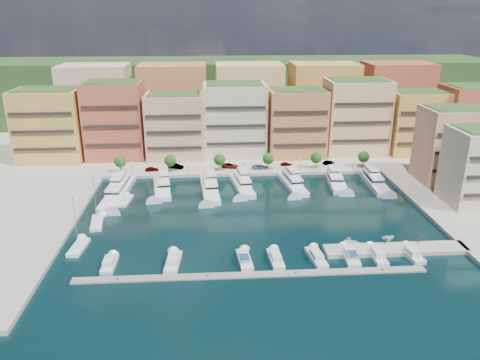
# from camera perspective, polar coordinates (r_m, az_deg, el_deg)

# --- Properties ---
(ground) EXTENTS (400.00, 400.00, 0.00)m
(ground) POSITION_cam_1_polar(r_m,az_deg,el_deg) (123.60, 1.60, -4.22)
(ground) COLOR black
(ground) RESTS_ON ground
(north_quay) EXTENTS (220.00, 64.00, 2.00)m
(north_quay) POSITION_cam_1_polar(r_m,az_deg,el_deg) (181.74, -0.19, 3.82)
(north_quay) COLOR #9E998E
(north_quay) RESTS_ON ground
(hillside) EXTENTS (240.00, 40.00, 58.00)m
(hillside) POSITION_cam_1_polar(r_m,az_deg,el_deg) (228.15, -0.94, 7.19)
(hillside) COLOR #213C18
(hillside) RESTS_ON ground
(south_pontoon) EXTENTS (72.00, 2.20, 0.35)m
(south_pontoon) POSITION_cam_1_polar(r_m,az_deg,el_deg) (96.91, 1.45, -11.56)
(south_pontoon) COLOR gray
(south_pontoon) RESTS_ON ground
(finger_pier) EXTENTS (32.00, 5.00, 2.00)m
(finger_pier) POSITION_cam_1_polar(r_m,az_deg,el_deg) (111.23, 18.44, -8.24)
(finger_pier) COLOR #9E998E
(finger_pier) RESTS_ON ground
(apartment_0) EXTENTS (22.00, 16.50, 24.80)m
(apartment_0) POSITION_cam_1_polar(r_m,az_deg,el_deg) (175.35, -22.13, 6.23)
(apartment_0) COLOR #E8AA55
(apartment_0) RESTS_ON north_quay
(apartment_1) EXTENTS (20.00, 16.50, 26.80)m
(apartment_1) POSITION_cam_1_polar(r_m,az_deg,el_deg) (171.41, -14.94, 7.09)
(apartment_1) COLOR #B74B3D
(apartment_1) RESTS_ON north_quay
(apartment_2) EXTENTS (20.00, 15.50, 22.80)m
(apartment_2) POSITION_cam_1_polar(r_m,az_deg,el_deg) (167.10, -7.88, 6.55)
(apartment_2) COLOR #F1AE86
(apartment_2) RESTS_ON north_quay
(apartment_3) EXTENTS (22.00, 16.50, 25.80)m
(apartment_3) POSITION_cam_1_polar(r_m,az_deg,el_deg) (168.50, -0.67, 7.37)
(apartment_3) COLOR beige
(apartment_3) RESTS_ON north_quay
(apartment_4) EXTENTS (20.00, 15.50, 23.80)m
(apartment_4) POSITION_cam_1_polar(r_m,az_deg,el_deg) (169.36, 6.88, 6.95)
(apartment_4) COLOR #BF8547
(apartment_4) RESTS_ON north_quay
(apartment_5) EXTENTS (22.00, 16.50, 26.80)m
(apartment_5) POSITION_cam_1_polar(r_m,az_deg,el_deg) (176.25, 13.90, 7.52)
(apartment_5) COLOR #EFB97F
(apartment_5) RESTS_ON north_quay
(apartment_6) EXTENTS (20.00, 15.50, 22.80)m
(apartment_6) POSITION_cam_1_polar(r_m,az_deg,el_deg) (182.67, 20.67, 6.60)
(apartment_6) COLOR #E8AA55
(apartment_6) RESTS_ON north_quay
(apartment_7) EXTENTS (22.00, 16.50, 24.80)m
(apartment_7) POSITION_cam_1_polar(r_m,az_deg,el_deg) (189.84, 26.50, 6.57)
(apartment_7) COLOR #B74B3D
(apartment_7) RESTS_ON north_quay
(apartment_east_a) EXTENTS (18.00, 14.50, 22.80)m
(apartment_east_a) POSITION_cam_1_polar(r_m,az_deg,el_deg) (155.70, 24.34, 3.94)
(apartment_east_a) COLOR #F1AE86
(apartment_east_a) RESTS_ON east_quay
(backblock_0) EXTENTS (26.00, 18.00, 30.00)m
(backblock_0) POSITION_cam_1_polar(r_m,az_deg,el_deg) (194.48, -17.03, 8.88)
(backblock_0) COLOR beige
(backblock_0) RESTS_ON north_quay
(backblock_1) EXTENTS (26.00, 18.00, 30.00)m
(backblock_1) POSITION_cam_1_polar(r_m,az_deg,el_deg) (189.92, -8.08, 9.30)
(backblock_1) COLOR #BF8547
(backblock_1) RESTS_ON north_quay
(backblock_2) EXTENTS (26.00, 18.00, 30.00)m
(backblock_2) POSITION_cam_1_polar(r_m,az_deg,el_deg) (190.04, 1.10, 9.50)
(backblock_2) COLOR #EFB97F
(backblock_2) RESTS_ON north_quay
(backblock_3) EXTENTS (26.00, 18.00, 30.00)m
(backblock_3) POSITION_cam_1_polar(r_m,az_deg,el_deg) (194.84, 10.05, 9.46)
(backblock_3) COLOR #E8AA55
(backblock_3) RESTS_ON north_quay
(backblock_4) EXTENTS (26.00, 18.00, 30.00)m
(backblock_4) POSITION_cam_1_polar(r_m,az_deg,el_deg) (203.99, 18.38, 9.23)
(backblock_4) COLOR #B74B3D
(backblock_4) RESTS_ON north_quay
(tree_0) EXTENTS (3.80, 3.80, 5.65)m
(tree_0) POSITION_cam_1_polar(r_m,az_deg,el_deg) (155.54, -14.40, 2.19)
(tree_0) COLOR #473323
(tree_0) RESTS_ON north_quay
(tree_1) EXTENTS (3.80, 3.80, 5.65)m
(tree_1) POSITION_cam_1_polar(r_m,az_deg,el_deg) (153.34, -8.52, 2.35)
(tree_1) COLOR #473323
(tree_1) RESTS_ON north_quay
(tree_2) EXTENTS (3.80, 3.80, 5.65)m
(tree_2) POSITION_cam_1_polar(r_m,az_deg,el_deg) (152.79, -2.52, 2.49)
(tree_2) COLOR #473323
(tree_2) RESTS_ON north_quay
(tree_3) EXTENTS (3.80, 3.80, 5.65)m
(tree_3) POSITION_cam_1_polar(r_m,az_deg,el_deg) (153.92, 3.45, 2.61)
(tree_3) COLOR #473323
(tree_3) RESTS_ON north_quay
(tree_4) EXTENTS (3.80, 3.80, 5.65)m
(tree_4) POSITION_cam_1_polar(r_m,az_deg,el_deg) (156.68, 9.27, 2.69)
(tree_4) COLOR #473323
(tree_4) RESTS_ON north_quay
(tree_5) EXTENTS (3.80, 3.80, 5.65)m
(tree_5) POSITION_cam_1_polar(r_m,az_deg,el_deg) (160.99, 14.84, 2.75)
(tree_5) COLOR #473323
(tree_5) RESTS_ON north_quay
(lamppost_0) EXTENTS (0.30, 0.30, 4.20)m
(lamppost_0) POSITION_cam_1_polar(r_m,az_deg,el_deg) (152.95, -13.05, 1.64)
(lamppost_0) COLOR black
(lamppost_0) RESTS_ON north_quay
(lamppost_1) EXTENTS (0.30, 0.30, 4.20)m
(lamppost_1) POSITION_cam_1_polar(r_m,az_deg,el_deg) (151.03, -6.30, 1.81)
(lamppost_1) COLOR black
(lamppost_1) RESTS_ON north_quay
(lamppost_2) EXTENTS (0.30, 0.30, 4.20)m
(lamppost_2) POSITION_cam_1_polar(r_m,az_deg,el_deg) (151.24, 0.53, 1.96)
(lamppost_2) COLOR black
(lamppost_2) RESTS_ON north_quay
(lamppost_3) EXTENTS (0.30, 0.30, 4.20)m
(lamppost_3) POSITION_cam_1_polar(r_m,az_deg,el_deg) (153.58, 7.25, 2.08)
(lamppost_3) COLOR black
(lamppost_3) RESTS_ON north_quay
(lamppost_4) EXTENTS (0.30, 0.30, 4.20)m
(lamppost_4) POSITION_cam_1_polar(r_m,az_deg,el_deg) (157.95, 13.68, 2.17)
(lamppost_4) COLOR black
(lamppost_4) RESTS_ON north_quay
(yacht_0) EXTENTS (6.81, 26.75, 7.30)m
(yacht_0) POSITION_cam_1_polar(r_m,az_deg,el_deg) (140.89, -14.63, -1.23)
(yacht_0) COLOR white
(yacht_0) RESTS_ON ground
(yacht_1) EXTENTS (7.11, 19.78, 7.30)m
(yacht_1) POSITION_cam_1_polar(r_m,az_deg,el_deg) (142.06, -9.49, -0.71)
(yacht_1) COLOR white
(yacht_1) RESTS_ON ground
(yacht_2) EXTENTS (6.28, 23.23, 7.30)m
(yacht_2) POSITION_cam_1_polar(r_m,az_deg,el_deg) (139.74, -3.75, -0.77)
(yacht_2) COLOR white
(yacht_2) RESTS_ON ground
(yacht_3) EXTENTS (6.99, 19.53, 7.30)m
(yacht_3) POSITION_cam_1_polar(r_m,az_deg,el_deg) (141.68, 0.21, -0.43)
(yacht_3) COLOR white
(yacht_3) RESTS_ON ground
(yacht_4) EXTENTS (6.87, 19.45, 7.30)m
(yacht_4) POSITION_cam_1_polar(r_m,az_deg,el_deg) (143.55, 6.38, -0.33)
(yacht_4) COLOR white
(yacht_4) RESTS_ON ground
(yacht_5) EXTENTS (5.99, 17.67, 7.30)m
(yacht_5) POSITION_cam_1_polar(r_m,az_deg,el_deg) (147.21, 11.57, -0.05)
(yacht_5) COLOR white
(yacht_5) RESTS_ON ground
(yacht_6) EXTENTS (5.32, 19.91, 7.30)m
(yacht_6) POSITION_cam_1_polar(r_m,az_deg,el_deg) (149.77, 16.06, -0.09)
(yacht_6) COLOR white
(yacht_6) RESTS_ON ground
(cruiser_0) EXTENTS (2.68, 7.45, 2.55)m
(cruiser_0) POSITION_cam_1_polar(r_m,az_deg,el_deg) (103.28, -15.62, -9.88)
(cruiser_0) COLOR silver
(cruiser_0) RESTS_ON ground
(cruiser_2) EXTENTS (3.47, 8.90, 2.55)m
(cruiser_2) POSITION_cam_1_polar(r_m,az_deg,el_deg) (101.31, -8.16, -9.90)
(cruiser_2) COLOR silver
(cruiser_2) RESTS_ON ground
(cruiser_4) EXTENTS (3.30, 8.74, 2.66)m
(cruiser_4) POSITION_cam_1_polar(r_m,az_deg,el_deg) (101.15, 0.57, -9.72)
(cruiser_4) COLOR silver
(cruiser_4) RESTS_ON ground
(cruiser_5) EXTENTS (3.06, 8.37, 2.55)m
(cruiser_5) POSITION_cam_1_polar(r_m,az_deg,el_deg) (101.84, 4.35, -9.57)
(cruiser_5) COLOR silver
(cruiser_5) RESTS_ON ground
(cruiser_6) EXTENTS (3.62, 8.90, 2.55)m
(cruiser_6) POSITION_cam_1_polar(r_m,az_deg,el_deg) (103.37, 9.28, -9.32)
(cruiser_6) COLOR silver
(cruiser_6) RESTS_ON ground
(cruiser_7) EXTENTS (2.97, 8.42, 2.66)m
(cruiser_7) POSITION_cam_1_polar(r_m,az_deg,el_deg) (105.18, 13.25, -9.06)
(cruiser_7) COLOR silver
(cruiser_7) RESTS_ON ground
(cruiser_8) EXTENTS (2.63, 8.35, 2.55)m
(cruiser_8) POSITION_cam_1_polar(r_m,az_deg,el_deg) (107.04, 16.35, -8.83)
(cruiser_8) COLOR silver
(cruiser_8) RESTS_ON ground
(cruiser_9) EXTENTS (3.61, 7.99, 2.55)m
(cruiser_9) POSITION_cam_1_polar(r_m,az_deg,el_deg) (109.84, 20.16, -8.51)
(cruiser_9) COLOR silver
(cruiser_9) RESTS_ON ground
(sailboat_2) EXTENTS (3.72, 8.06, 13.20)m
(sailboat_2) POSITION_cam_1_polar(r_m,az_deg,el_deg) (135.02, -13.81, -2.51)
(sailboat_2) COLOR white
(sailboat_2) RESTS_ON ground
(sailboat_1) EXTENTS (4.10, 9.36, 13.20)m
(sailboat_1) POSITION_cam_1_polar(r_m,az_deg,el_deg) (123.32, -17.05, -5.06)
(sailboat_1) COLOR white
(sailboat_1) RESTS_ON ground
(sailboat_0) EXTENTS (3.56, 8.42, 13.20)m
(sailboat_0) POSITION_cam_1_polar(r_m,az_deg,el_deg) (112.41, -19.09, -7.83)
(sailboat_0) COLOR white
(sailboat_0) RESTS_ON ground
(tender_2) EXTENTS (4.29, 3.76, 0.74)m
(tender_2) POSITION_cam_1_polar(r_m,az_deg,el_deg) (116.14, 17.69, -6.71)
(tender_2) COLOR white
(tender_2) RESTS_ON ground
(tender_1) EXTENTS (1.68, 1.55, 0.73)m
(tender_1) POSITION_cam_1_polar(r_m,az_deg,el_deg) (113.51, 13.09, -6.89)
(tender_1) COLOR beige
(tender_1) RESTS_ON ground
(tender_0) EXTENTS (4.42, 3.82, 0.77)m
(tender_0) POSITION_cam_1_polar(r_m,az_deg,el_deg) (111.72, 13.55, -7.38)
(tender_0) COLOR white
(tender_0) RESTS_ON ground
(car_0) EXTENTS (4.40, 2.15, 1.45)m
(car_0) POSITION_cam_1_polar(r_m,az_deg,el_deg) (155.84, -10.71, 1.34)
(car_0) COLOR gray
(car_0) RESTS_ON north_quay
(car_1) EXTENTS (5.37, 3.31, 1.67)m
(car_1) POSITION_cam_1_polar(r_m,az_deg,el_deg) (156.92, -7.81, 1.68)
(car_1) COLOR gray
(car_1) RESTS_ON north_quay
(car_2) EXTENTS (6.15, 3.96, 1.58)m
(car_2) POSITION_cam_1_polar(r_m,az_deg,el_deg) (156.19, -1.24, 1.76)
(car_2) COLOR gray
(car_2) RESTS_ON north_quay
(car_3) EXTENTS (5.16, 2.10, 1.50)m
(car_3) POSITION_cam_1_polar(r_m,az_deg,el_deg) (155.18, 2.44, 1.61)
(car_3) COLOR gray
(car_3) RESTS_ON north_quay
(car_4) EXTENTS (4.12, 2.25, 1.33)m
(car_4) POSITION_cam_1_polar(r_m,az_deg,el_deg) (159.05, 5.64, 1.96)
(car_4) COLOR gray
(car_4) RESTS_ON north_quay
(car_5) EXTENTS (4.36, 2.99, 1.36)m
(car_5) POSITION_cam_1_polar(r_m,az_deg,el_deg) (162.55, 10.74, 2.11)
(car_5) COLOR gray
(car_5) RESTS_ON north_quay
(person_0) EXTENTS (0.66, 0.76, 1.76)m
(person_0) POSITION_cam_1_polar(r_m,az_deg,el_deg) (111.10, 17.31, -7.05)
(person_0) COLOR navy
(person_0) RESTS_ON finger_pier
(person_1) EXTENTS (0.82, 0.66, 1.60)m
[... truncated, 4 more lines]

